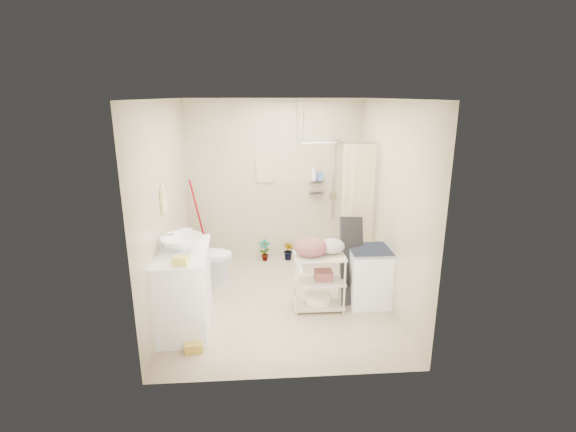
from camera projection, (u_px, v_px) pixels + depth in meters
name	position (u px, v px, depth m)	size (l,w,h in m)	color
floor	(280.00, 300.00, 5.58)	(3.20, 3.20, 0.00)	#BCAC8D
ceiling	(279.00, 99.00, 4.86)	(2.80, 3.20, 0.04)	silver
wall_back	(275.00, 181.00, 6.75)	(2.80, 0.04, 2.60)	#C2B596
wall_front	(290.00, 253.00, 3.69)	(2.80, 0.04, 2.60)	#C2B596
wall_left	(166.00, 209.00, 5.12)	(0.04, 3.20, 2.60)	#C2B596
wall_right	(389.00, 204.00, 5.32)	(0.04, 3.20, 2.60)	#C2B596
vanity	(183.00, 289.00, 4.84)	(0.61, 1.08, 0.95)	white
sink	(182.00, 243.00, 4.70)	(0.48, 0.48, 0.17)	white
counter_basket	(181.00, 261.00, 4.31)	(0.16, 0.12, 0.09)	#E9D24F
floor_basket	(193.00, 345.00, 4.45)	(0.27, 0.21, 0.14)	gold
toilet	(206.00, 257.00, 6.02)	(0.44, 0.77, 0.79)	white
mop	(197.00, 221.00, 6.72)	(0.13, 0.13, 1.38)	#A0010D
potted_plant_a	(264.00, 250.00, 6.87)	(0.19, 0.13, 0.36)	brown
potted_plant_b	(289.00, 251.00, 6.90)	(0.18, 0.14, 0.32)	brown
hanging_towel	(265.00, 169.00, 6.67)	(0.28, 0.03, 0.42)	beige
towel_ring	(163.00, 199.00, 4.88)	(0.04, 0.22, 0.34)	#E2D47E
tp_holder	(174.00, 251.00, 5.33)	(0.08, 0.12, 0.14)	white
shower	(332.00, 204.00, 6.36)	(1.10, 1.10, 2.10)	white
shampoo_bottle_a	(314.00, 173.00, 6.69)	(0.09, 0.09, 0.23)	white
shampoo_bottle_b	(320.00, 175.00, 6.71)	(0.07, 0.08, 0.17)	#4267B5
washing_machine	(368.00, 276.00, 5.43)	(0.51, 0.53, 0.75)	white
laundry_rack	(319.00, 277.00, 5.26)	(0.64, 0.37, 0.88)	beige
ironing_board	(352.00, 261.00, 5.37)	(0.33, 0.10, 1.18)	black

